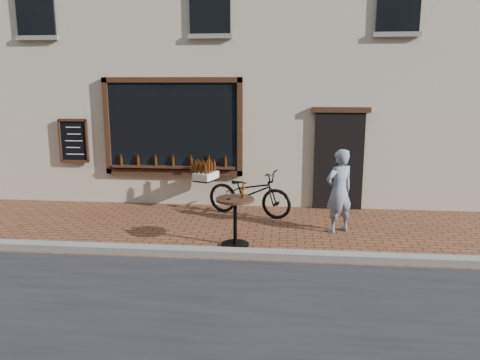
# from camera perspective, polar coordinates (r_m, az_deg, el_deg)

# --- Properties ---
(ground) EXTENTS (90.00, 90.00, 0.00)m
(ground) POSITION_cam_1_polar(r_m,az_deg,el_deg) (7.72, -0.04, -9.87)
(ground) COLOR #58301C
(ground) RESTS_ON ground
(kerb) EXTENTS (90.00, 0.25, 0.12)m
(kerb) POSITION_cam_1_polar(r_m,az_deg,el_deg) (7.89, 0.11, -8.93)
(kerb) COLOR slate
(kerb) RESTS_ON ground
(shop_building) EXTENTS (28.00, 6.20, 10.00)m
(shop_building) POSITION_cam_1_polar(r_m,az_deg,el_deg) (13.82, 2.86, 20.73)
(shop_building) COLOR #BEAD96
(shop_building) RESTS_ON ground
(cargo_bicycle) EXTENTS (2.34, 1.32, 1.09)m
(cargo_bicycle) POSITION_cam_1_polar(r_m,az_deg,el_deg) (10.17, 0.91, -1.46)
(cargo_bicycle) COLOR black
(cargo_bicycle) RESTS_ON ground
(bistro_table) EXTENTS (0.68, 0.68, 1.16)m
(bistro_table) POSITION_cam_1_polar(r_m,az_deg,el_deg) (8.25, -0.58, -3.90)
(bistro_table) COLOR black
(bistro_table) RESTS_ON ground
(pedestrian) EXTENTS (0.71, 0.64, 1.62)m
(pedestrian) POSITION_cam_1_polar(r_m,az_deg,el_deg) (9.17, 11.99, -1.31)
(pedestrian) COLOR slate
(pedestrian) RESTS_ON ground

